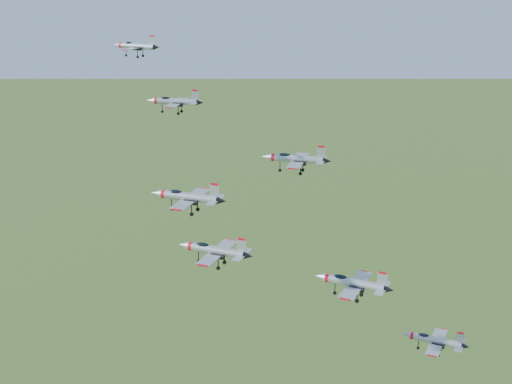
% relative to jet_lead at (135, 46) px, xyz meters
% --- Properties ---
extents(jet_lead, '(10.77, 8.89, 2.88)m').
position_rel_jet_lead_xyz_m(jet_lead, '(0.00, 0.00, 0.00)').
color(jet_lead, '#A7ABB3').
extents(jet_left_high, '(10.50, 8.91, 2.85)m').
position_rel_jet_lead_xyz_m(jet_left_high, '(16.60, -11.87, -7.50)').
color(jet_left_high, '#A7ABB3').
extents(jet_right_high, '(12.87, 10.73, 3.44)m').
position_rel_jet_lead_xyz_m(jet_right_high, '(29.00, -27.86, -18.59)').
color(jet_right_high, '#A7ABB3').
extents(jet_left_low, '(12.91, 10.89, 3.48)m').
position_rel_jet_lead_xyz_m(jet_left_low, '(36.06, -2.27, -18.02)').
color(jet_left_low, '#A7ABB3').
extents(jet_right_low, '(13.59, 11.25, 3.63)m').
position_rel_jet_lead_xyz_m(jet_right_low, '(31.21, -23.66, -28.84)').
color(jet_right_low, '#A7ABB3').
extents(jet_trail, '(13.38, 11.02, 3.58)m').
position_rel_jet_lead_xyz_m(jet_trail, '(52.94, -16.86, -32.89)').
color(jet_trail, '#A7ABB3').
extents(jet_extra, '(11.99, 9.91, 3.21)m').
position_rel_jet_lead_xyz_m(jet_extra, '(64.28, -4.73, -46.74)').
color(jet_extra, '#A7ABB3').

